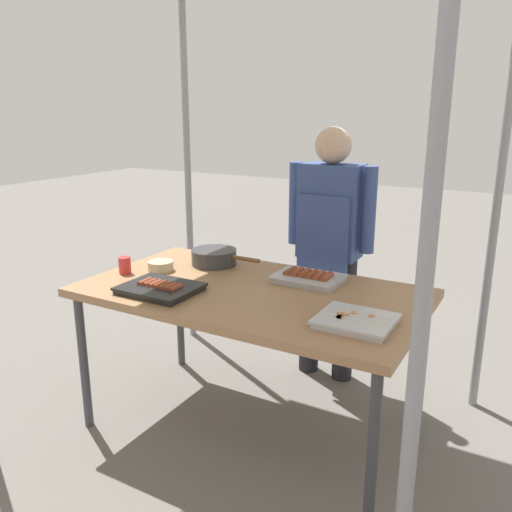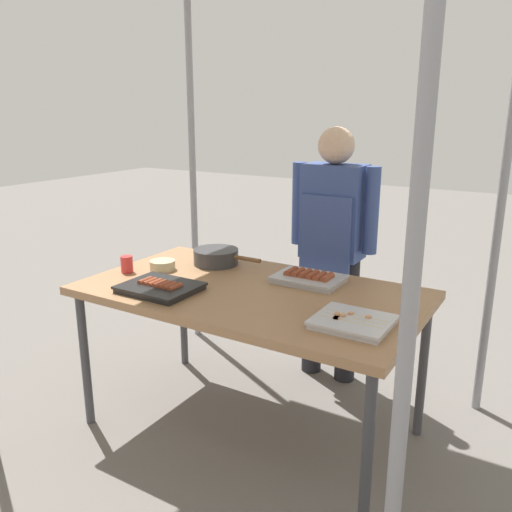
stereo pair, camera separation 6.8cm
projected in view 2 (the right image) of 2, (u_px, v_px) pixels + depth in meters
name	position (u px, v px, depth m)	size (l,w,h in m)	color
ground_plane	(251.00, 427.00, 2.71)	(18.00, 18.00, 0.00)	#66605B
stall_table	(251.00, 299.00, 2.52)	(1.60, 0.90, 0.75)	#9E724C
tray_grilled_sausages	(160.00, 287.00, 2.47)	(0.35, 0.28, 0.05)	black
tray_meat_skewers	(353.00, 322.00, 2.07)	(0.30, 0.26, 0.04)	silver
tray_pork_links	(309.00, 278.00, 2.60)	(0.33, 0.24, 0.06)	#ADADB2
cooking_wok	(216.00, 256.00, 2.89)	(0.41, 0.25, 0.08)	#38383A
condiment_bowl	(162.00, 265.00, 2.79)	(0.13, 0.13, 0.05)	#BFB28C
drink_cup_near_edge	(127.00, 264.00, 2.75)	(0.06, 0.06, 0.09)	red
vendor_woman	(332.00, 237.00, 3.02)	(0.52, 0.22, 1.48)	black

